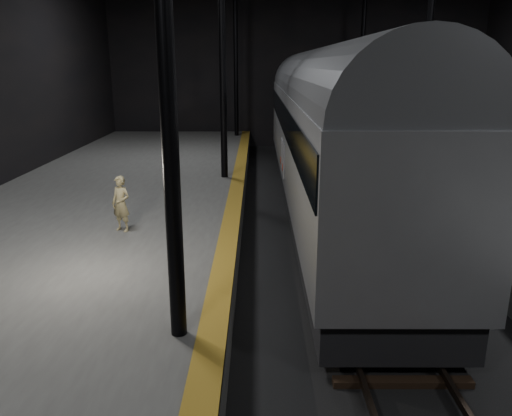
{
  "coord_description": "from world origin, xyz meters",
  "views": [
    {
      "loc": [
        -2.5,
        -11.39,
        5.31
      ],
      "look_at": [
        -2.53,
        0.06,
        2.0
      ],
      "focal_mm": 35.0,
      "sensor_mm": 36.0,
      "label": 1
    }
  ],
  "objects": [
    {
      "name": "train",
      "position": [
        -0.0,
        6.69,
        3.21
      ],
      "size": [
        3.22,
        21.55,
        5.76
      ],
      "color": "#A6A8AE",
      "rests_on": "ground"
    },
    {
      "name": "woman",
      "position": [
        -6.12,
        1.32,
        1.75
      ],
      "size": [
        0.65,
        0.56,
        1.5
      ],
      "primitive_type": "imported",
      "rotation": [
        0.0,
        0.0,
        -0.43
      ],
      "color": "tan",
      "rests_on": "platform_left"
    },
    {
      "name": "ground",
      "position": [
        0.0,
        0.0,
        0.0
      ],
      "size": [
        44.0,
        44.0,
        0.0
      ],
      "primitive_type": "plane",
      "color": "black",
      "rests_on": "ground"
    },
    {
      "name": "tactile_strip",
      "position": [
        -3.25,
        0.0,
        1.0
      ],
      "size": [
        0.5,
        43.8,
        0.01
      ],
      "primitive_type": "cube",
      "color": "#9C6E1C",
      "rests_on": "platform_left"
    },
    {
      "name": "track",
      "position": [
        0.0,
        0.0,
        0.07
      ],
      "size": [
        2.4,
        43.0,
        0.24
      ],
      "color": "#3F3328",
      "rests_on": "ground"
    },
    {
      "name": "platform_left",
      "position": [
        -7.5,
        0.0,
        0.5
      ],
      "size": [
        9.0,
        43.8,
        1.0
      ],
      "primitive_type": "cube",
      "color": "#494947",
      "rests_on": "ground"
    }
  ]
}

